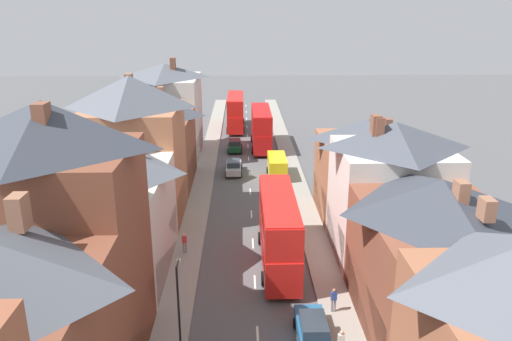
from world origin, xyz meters
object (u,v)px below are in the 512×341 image
(double_decker_bus_mid_street, at_px, (278,229))
(street_lamp, at_px, (179,303))
(double_decker_bus_far_approaching, at_px, (235,111))
(car_near_silver, at_px, (313,331))
(car_parked_right_a, at_px, (234,167))
(double_decker_bus_lead, at_px, (261,128))
(pedestrian_far_right, at_px, (184,242))
(pedestrian_far_left, at_px, (334,299))
(car_parked_left_a, at_px, (235,145))
(delivery_van, at_px, (277,166))

(double_decker_bus_mid_street, height_order, street_lamp, street_lamp)
(double_decker_bus_mid_street, relative_size, double_decker_bus_far_approaching, 1.00)
(car_near_silver, bearing_deg, street_lamp, -174.07)
(double_decker_bus_far_approaching, xyz_separation_m, car_parked_right_a, (0.01, -22.38, -2.00))
(double_decker_bus_lead, xyz_separation_m, pedestrian_far_right, (-7.11, -30.78, -1.78))
(double_decker_bus_lead, xyz_separation_m, double_decker_bus_mid_street, (0.00, -32.52, 0.00))
(pedestrian_far_right, bearing_deg, double_decker_bus_lead, 76.99)
(car_near_silver, relative_size, pedestrian_far_left, 2.77)
(pedestrian_far_right, height_order, street_lamp, street_lamp)
(car_near_silver, xyz_separation_m, pedestrian_far_right, (-8.42, 11.07, 0.20))
(car_parked_left_a, distance_m, pedestrian_far_right, 29.52)
(car_parked_left_a, bearing_deg, double_decker_bus_lead, 22.40)
(pedestrian_far_right, bearing_deg, car_parked_left_a, 83.15)
(double_decker_bus_lead, bearing_deg, pedestrian_far_left, -85.60)
(car_near_silver, bearing_deg, double_decker_bus_far_approaching, 95.28)
(double_decker_bus_far_approaching, relative_size, car_parked_left_a, 2.47)
(double_decker_bus_mid_street, xyz_separation_m, street_lamp, (-6.04, -10.10, 0.43))
(car_parked_left_a, bearing_deg, car_parked_right_a, -90.00)
(car_parked_left_a, bearing_deg, car_near_silver, -83.08)
(car_parked_right_a, xyz_separation_m, delivery_van, (4.90, -1.38, 0.52))
(double_decker_bus_far_approaching, xyz_separation_m, pedestrian_far_left, (6.60, -50.28, -1.78))
(car_near_silver, distance_m, pedestrian_far_left, 3.34)
(double_decker_bus_far_approaching, relative_size, pedestrian_far_left, 6.71)
(car_parked_left_a, bearing_deg, delivery_van, -65.97)
(delivery_van, distance_m, pedestrian_far_right, 20.16)
(double_decker_bus_lead, relative_size, car_parked_right_a, 2.46)
(delivery_van, xyz_separation_m, street_lamp, (-7.35, -30.15, 1.90))
(car_parked_left_a, xyz_separation_m, pedestrian_far_right, (-3.52, -29.30, 0.23))
(car_parked_left_a, relative_size, delivery_van, 0.84)
(double_decker_bus_mid_street, relative_size, street_lamp, 1.96)
(car_near_silver, height_order, delivery_van, delivery_van)
(pedestrian_far_right, bearing_deg, double_decker_bus_far_approaching, 85.23)
(double_decker_bus_lead, distance_m, pedestrian_far_right, 31.65)
(double_decker_bus_lead, height_order, double_decker_bus_far_approaching, same)
(car_near_silver, height_order, car_parked_left_a, car_near_silver)
(double_decker_bus_mid_street, bearing_deg, pedestrian_far_right, 166.30)
(car_parked_left_a, bearing_deg, pedestrian_far_right, -96.85)
(double_decker_bus_lead, relative_size, delivery_van, 2.08)
(delivery_van, relative_size, pedestrian_far_right, 3.23)
(car_parked_left_a, height_order, car_parked_right_a, car_parked_right_a)
(double_decker_bus_lead, bearing_deg, pedestrian_far_right, -103.01)
(double_decker_bus_far_approaching, relative_size, car_near_silver, 2.42)
(car_parked_left_a, bearing_deg, street_lamp, -93.41)
(double_decker_bus_lead, distance_m, double_decker_bus_mid_street, 32.52)
(double_decker_bus_lead, bearing_deg, delivery_van, -84.01)
(street_lamp, bearing_deg, delivery_van, 76.30)
(double_decker_bus_lead, height_order, street_lamp, street_lamp)
(car_parked_right_a, bearing_deg, street_lamp, -94.44)
(double_decker_bus_mid_street, height_order, car_near_silver, double_decker_bus_mid_street)
(car_parked_right_a, height_order, pedestrian_far_left, pedestrian_far_left)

